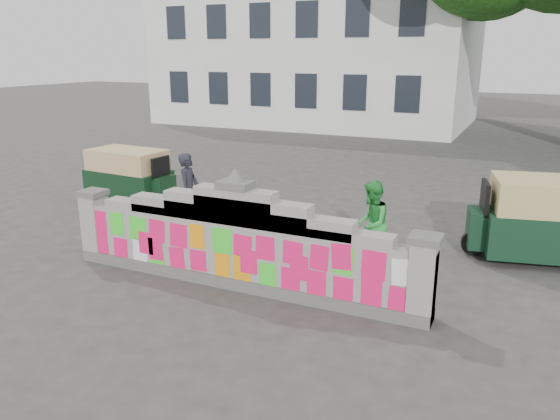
{
  "coord_description": "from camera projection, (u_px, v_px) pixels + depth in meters",
  "views": [
    {
      "loc": [
        4.21,
        -7.33,
        3.77
      ],
      "look_at": [
        0.32,
        1.0,
        1.1
      ],
      "focal_mm": 35.0,
      "sensor_mm": 36.0,
      "label": 1
    }
  ],
  "objects": [
    {
      "name": "ground",
      "position": [
        238.0,
        286.0,
        9.14
      ],
      "size": [
        100.0,
        100.0,
        0.0
      ],
      "primitive_type": "plane",
      "color": "#383533",
      "rests_on": "ground"
    },
    {
      "name": "parapet_wall",
      "position": [
        236.0,
        244.0,
        8.92
      ],
      "size": [
        6.48,
        0.44,
        2.01
      ],
      "color": "#4C4C49",
      "rests_on": "ground"
    },
    {
      "name": "building",
      "position": [
        321.0,
        47.0,
        29.99
      ],
      "size": [
        16.0,
        10.0,
        8.9
      ],
      "color": "silver",
      "rests_on": "ground"
    },
    {
      "name": "cyclist_bike",
      "position": [
        190.0,
        218.0,
        11.32
      ],
      "size": [
        1.84,
        0.94,
        0.92
      ],
      "primitive_type": "imported",
      "rotation": [
        0.0,
        0.0,
        1.77
      ],
      "color": "black",
      "rests_on": "ground"
    },
    {
      "name": "cyclist_rider",
      "position": [
        190.0,
        203.0,
        11.23
      ],
      "size": [
        0.48,
        0.63,
        1.56
      ],
      "primitive_type": "imported",
      "rotation": [
        0.0,
        0.0,
        1.77
      ],
      "color": "black",
      "rests_on": "ground"
    },
    {
      "name": "pedestrian",
      "position": [
        371.0,
        224.0,
        9.8
      ],
      "size": [
        0.68,
        0.83,
        1.58
      ],
      "primitive_type": "imported",
      "rotation": [
        0.0,
        0.0,
        -1.47
      ],
      "color": "green",
      "rests_on": "ground"
    },
    {
      "name": "rickshaw_left",
      "position": [
        130.0,
        175.0,
        14.08
      ],
      "size": [
        2.51,
        1.29,
        1.37
      ],
      "rotation": [
        0.0,
        0.0,
        -0.07
      ],
      "color": "black",
      "rests_on": "ground"
    },
    {
      "name": "rickshaw_right",
      "position": [
        550.0,
        219.0,
        10.03
      ],
      "size": [
        2.9,
        1.78,
        1.56
      ],
      "rotation": [
        0.0,
        0.0,
        3.35
      ],
      "color": "black",
      "rests_on": "ground"
    }
  ]
}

